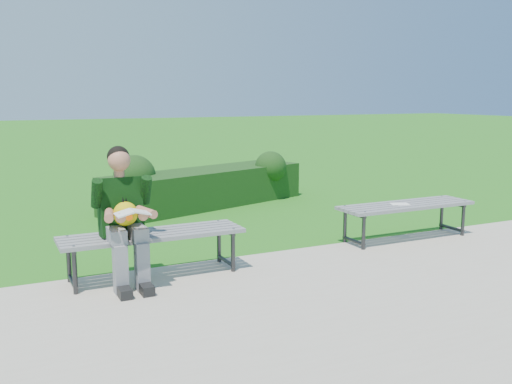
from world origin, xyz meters
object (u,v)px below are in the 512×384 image
bench_left (153,238)px  paper_sheet (400,204)px  seated_boy (123,213)px  hedge (203,185)px  bench_right (406,208)px

bench_left → paper_sheet: size_ratio=6.83×
seated_boy → bench_left: bearing=17.3°
hedge → seated_boy: size_ratio=2.80×
seated_boy → paper_sheet: (3.47, 0.20, -0.24)m
paper_sheet → bench_left: bearing=-178.0°
bench_left → seated_boy: bearing=-162.7°
hedge → paper_sheet: (1.39, -3.25, 0.12)m
hedge → bench_left: (-1.78, -3.36, 0.06)m
bench_left → paper_sheet: bearing=2.0°
bench_right → paper_sheet: 0.12m
bench_left → seated_boy: size_ratio=1.37×
hedge → paper_sheet: hedge is taller
hedge → seated_boy: 4.05m
hedge → bench_left: size_ratio=2.05×
bench_right → paper_sheet: size_ratio=6.83×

